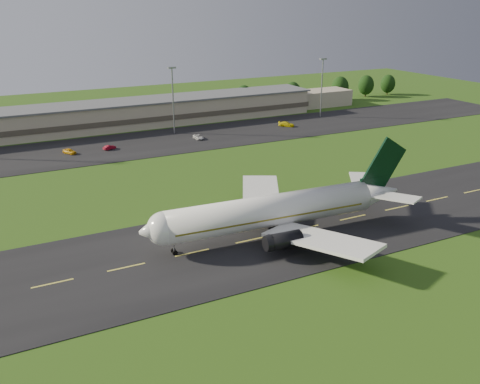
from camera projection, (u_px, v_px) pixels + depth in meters
name	position (u px, v px, depth m)	size (l,w,h in m)	color
ground	(304.00, 229.00, 96.94)	(360.00, 360.00, 0.00)	#254D13
taxiway	(304.00, 228.00, 96.92)	(220.00, 30.00, 0.10)	black
apron	(168.00, 141.00, 157.18)	(260.00, 30.00, 0.10)	black
airliner	(275.00, 211.00, 92.58)	(51.30, 42.10, 15.57)	white
terminal	(161.00, 111.00, 178.84)	(145.00, 16.00, 8.40)	tan
light_mast_centre	(173.00, 92.00, 161.73)	(2.40, 1.20, 20.35)	gray
light_mast_east	(322.00, 81.00, 185.39)	(2.40, 1.20, 20.35)	gray
tree_line	(206.00, 99.00, 195.24)	(196.15, 9.43, 10.59)	black
service_vehicle_a	(70.00, 151.00, 143.55)	(1.66, 4.12, 1.40)	#E6A40D
service_vehicle_b	(109.00, 147.00, 147.77)	(1.27, 3.64, 1.20)	maroon
service_vehicle_c	(198.00, 137.00, 158.82)	(2.05, 4.44, 1.23)	silver
service_vehicle_d	(286.00, 124.00, 174.62)	(2.13, 5.23, 1.52)	yellow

